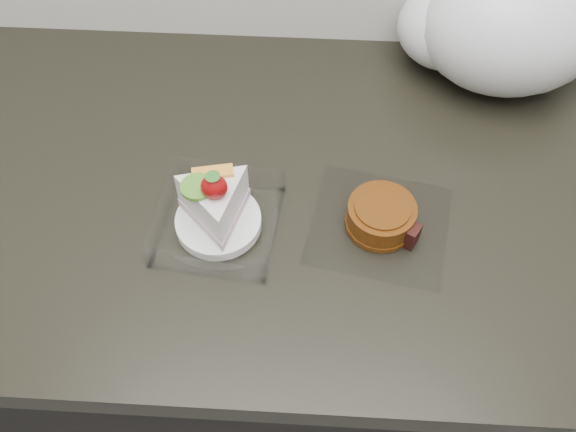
# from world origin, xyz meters

# --- Properties ---
(counter) EXTENTS (2.04, 0.64, 0.90)m
(counter) POSITION_xyz_m (0.00, 1.69, 0.45)
(counter) COLOR black
(counter) RESTS_ON ground
(cake_tray) EXTENTS (0.17, 0.17, 0.12)m
(cake_tray) POSITION_xyz_m (-0.11, 1.61, 0.93)
(cake_tray) COLOR white
(cake_tray) RESTS_ON counter
(mooncake_wrap) EXTENTS (0.21, 0.20, 0.04)m
(mooncake_wrap) POSITION_xyz_m (0.11, 1.63, 0.92)
(mooncake_wrap) COLOR white
(mooncake_wrap) RESTS_ON counter
(plastic_bag) EXTENTS (0.31, 0.23, 0.24)m
(plastic_bag) POSITION_xyz_m (0.28, 1.92, 1.00)
(plastic_bag) COLOR white
(plastic_bag) RESTS_ON counter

